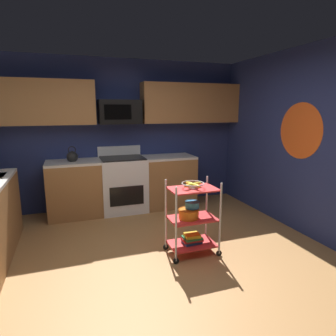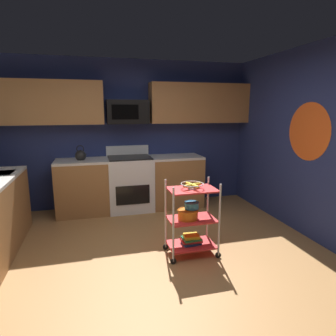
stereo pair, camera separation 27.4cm
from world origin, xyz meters
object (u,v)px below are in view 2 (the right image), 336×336
object	(u,v)px
microwave	(128,112)
rolling_cart	(192,219)
mixing_bowl_large	(188,214)
kettle	(81,155)
mixing_bowl_small	(192,205)
fruit_bowl	(192,185)
oven_range	(130,183)
book_stack	(191,239)

from	to	relation	value
microwave	rolling_cart	xyz separation A→B (m)	(0.51, -1.94, -1.25)
mixing_bowl_large	kettle	bearing A→B (deg)	124.64
mixing_bowl_small	kettle	distance (m)	2.26
rolling_cart	mixing_bowl_large	world-z (taller)	rolling_cart
microwave	mixing_bowl_small	size ratio (longest dim) A/B	3.85
rolling_cart	fruit_bowl	distance (m)	0.42
mixing_bowl_small	kettle	world-z (taller)	kettle
rolling_cart	kettle	xyz separation A→B (m)	(-1.31, 1.83, 0.54)
rolling_cart	kettle	world-z (taller)	kettle
rolling_cart	oven_range	bearing A→B (deg)	105.43
rolling_cart	fruit_bowl	world-z (taller)	rolling_cart
fruit_bowl	book_stack	bearing A→B (deg)	0.00
mixing_bowl_small	book_stack	size ratio (longest dim) A/B	0.74
kettle	fruit_bowl	bearing A→B (deg)	-54.35
oven_range	fruit_bowl	distance (m)	1.94
mixing_bowl_small	rolling_cart	bearing A→B (deg)	-105.16
mixing_bowl_small	book_stack	distance (m)	0.43
microwave	mixing_bowl_large	bearing A→B (deg)	-76.70
mixing_bowl_large	kettle	xyz separation A→B (m)	(-1.26, 1.83, 0.48)
rolling_cart	book_stack	world-z (taller)	rolling_cart
mixing_bowl_small	book_stack	bearing A→B (deg)	-105.16
oven_range	microwave	distance (m)	1.23
mixing_bowl_large	mixing_bowl_small	xyz separation A→B (m)	(0.06, 0.03, 0.10)
microwave	book_stack	bearing A→B (deg)	-75.35
mixing_bowl_small	book_stack	xyz separation A→B (m)	(-0.01, -0.03, -0.43)
book_stack	fruit_bowl	bearing A→B (deg)	180.00
rolling_cart	fruit_bowl	bearing A→B (deg)	0.00
rolling_cart	mixing_bowl_large	distance (m)	0.08
oven_range	mixing_bowl_large	distance (m)	1.89
book_stack	microwave	bearing A→B (deg)	104.65
oven_range	microwave	size ratio (longest dim) A/B	1.57
oven_range	book_stack	distance (m)	1.92
rolling_cart	mixing_bowl_small	distance (m)	0.17
mixing_bowl_large	mixing_bowl_small	distance (m)	0.12
fruit_bowl	mixing_bowl_large	world-z (taller)	fruit_bowl
microwave	fruit_bowl	world-z (taller)	microwave
microwave	fruit_bowl	distance (m)	2.16
kettle	oven_range	bearing A→B (deg)	0.27
fruit_bowl	rolling_cart	bearing A→B (deg)	180.00
microwave	mixing_bowl_small	xyz separation A→B (m)	(0.51, -1.91, -1.08)
microwave	rolling_cart	size ratio (longest dim) A/B	0.77
oven_range	rolling_cart	world-z (taller)	oven_range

